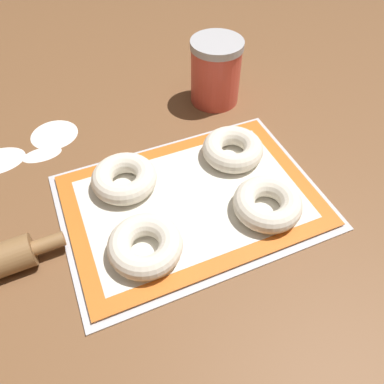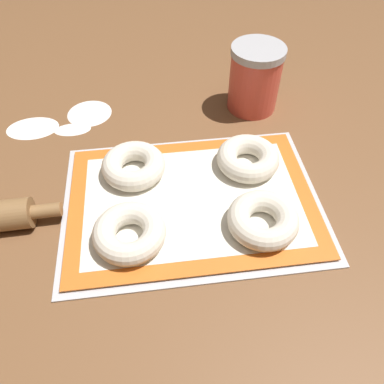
# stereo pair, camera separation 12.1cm
# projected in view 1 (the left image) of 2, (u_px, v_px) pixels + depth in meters

# --- Properties ---
(ground_plane) EXTENTS (2.80, 2.80, 0.00)m
(ground_plane) POSITION_uv_depth(u_px,v_px,m) (198.00, 198.00, 0.71)
(ground_plane) COLOR brown
(baking_tray) EXTENTS (0.47, 0.34, 0.01)m
(baking_tray) POSITION_uv_depth(u_px,v_px,m) (192.00, 201.00, 0.70)
(baking_tray) COLOR silver
(baking_tray) RESTS_ON ground_plane
(baking_mat) EXTENTS (0.45, 0.31, 0.00)m
(baking_mat) POSITION_uv_depth(u_px,v_px,m) (192.00, 200.00, 0.69)
(baking_mat) COLOR orange
(baking_mat) RESTS_ON baking_tray
(bagel_front_left) EXTENTS (0.12, 0.12, 0.04)m
(bagel_front_left) POSITION_uv_depth(u_px,v_px,m) (145.00, 245.00, 0.60)
(bagel_front_left) COLOR silver
(bagel_front_left) RESTS_ON baking_mat
(bagel_front_right) EXTENTS (0.12, 0.12, 0.04)m
(bagel_front_right) POSITION_uv_depth(u_px,v_px,m) (267.00, 204.00, 0.66)
(bagel_front_right) COLOR silver
(bagel_front_right) RESTS_ON baking_mat
(bagel_back_left) EXTENTS (0.12, 0.12, 0.04)m
(bagel_back_left) POSITION_uv_depth(u_px,v_px,m) (124.00, 178.00, 0.70)
(bagel_back_left) COLOR silver
(bagel_back_left) RESTS_ON baking_mat
(bagel_back_right) EXTENTS (0.12, 0.12, 0.04)m
(bagel_back_right) POSITION_uv_depth(u_px,v_px,m) (233.00, 149.00, 0.75)
(bagel_back_right) COLOR silver
(bagel_back_right) RESTS_ON baking_mat
(flour_canister) EXTENTS (0.12, 0.12, 0.15)m
(flour_canister) POSITION_uv_depth(u_px,v_px,m) (216.00, 72.00, 0.86)
(flour_canister) COLOR #DB4C3D
(flour_canister) RESTS_ON ground_plane
(flour_patch_far) EXTENTS (0.08, 0.04, 0.00)m
(flour_patch_far) POSITION_uv_depth(u_px,v_px,m) (42.00, 154.00, 0.78)
(flour_patch_far) COLOR white
(flour_patch_far) RESTS_ON ground_plane
(flour_patch_side) EXTENTS (0.10, 0.10, 0.00)m
(flour_patch_side) POSITION_uv_depth(u_px,v_px,m) (54.00, 134.00, 0.83)
(flour_patch_side) COLOR white
(flour_patch_side) RESTS_ON ground_plane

